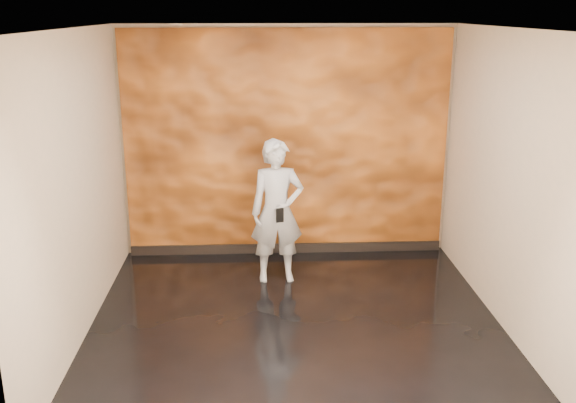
# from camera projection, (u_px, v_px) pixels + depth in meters

# --- Properties ---
(room) EXTENTS (4.02, 4.02, 2.81)m
(room) POSITION_uv_depth(u_px,v_px,m) (296.00, 186.00, 5.89)
(room) COLOR black
(room) RESTS_ON ground
(feature_wall) EXTENTS (3.90, 0.06, 2.75)m
(feature_wall) POSITION_uv_depth(u_px,v_px,m) (287.00, 145.00, 7.77)
(feature_wall) COLOR orange
(feature_wall) RESTS_ON ground
(baseboard) EXTENTS (3.90, 0.04, 0.12)m
(baseboard) POSITION_uv_depth(u_px,v_px,m) (287.00, 248.00, 8.11)
(baseboard) COLOR black
(baseboard) RESTS_ON ground
(man) EXTENTS (0.62, 0.43, 1.62)m
(man) POSITION_uv_depth(u_px,v_px,m) (277.00, 212.00, 7.10)
(man) COLOR #8F949E
(man) RESTS_ON ground
(phone) EXTENTS (0.09, 0.04, 0.16)m
(phone) POSITION_uv_depth(u_px,v_px,m) (280.00, 215.00, 6.83)
(phone) COLOR black
(phone) RESTS_ON man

